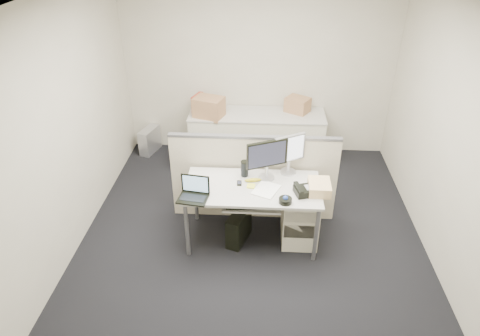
# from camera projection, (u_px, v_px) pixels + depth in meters

# --- Properties ---
(floor) EXTENTS (4.00, 4.50, 0.01)m
(floor) POSITION_uv_depth(u_px,v_px,m) (252.00, 238.00, 5.09)
(floor) COLOR black
(floor) RESTS_ON ground
(wall_back) EXTENTS (4.00, 0.02, 2.70)m
(wall_back) POSITION_uv_depth(u_px,v_px,m) (258.00, 67.00, 6.30)
(wall_back) COLOR #B3AC98
(wall_back) RESTS_ON ground
(wall_front) EXTENTS (4.00, 0.02, 2.70)m
(wall_front) POSITION_uv_depth(u_px,v_px,m) (241.00, 314.00, 2.47)
(wall_front) COLOR #B3AC98
(wall_front) RESTS_ON ground
(wall_left) EXTENTS (0.02, 4.50, 2.70)m
(wall_left) POSITION_uv_depth(u_px,v_px,m) (63.00, 131.00, 4.49)
(wall_left) COLOR #B3AC98
(wall_left) RESTS_ON ground
(wall_right) EXTENTS (0.02, 4.50, 2.70)m
(wall_right) POSITION_uv_depth(u_px,v_px,m) (453.00, 142.00, 4.28)
(wall_right) COLOR #B3AC98
(wall_right) RESTS_ON ground
(desk) EXTENTS (1.50, 0.75, 0.73)m
(desk) POSITION_uv_depth(u_px,v_px,m) (252.00, 191.00, 4.74)
(desk) COLOR #AEADA4
(desk) RESTS_ON floor
(keyboard_tray) EXTENTS (0.62, 0.32, 0.02)m
(keyboard_tray) POSITION_uv_depth(u_px,v_px,m) (252.00, 204.00, 4.61)
(keyboard_tray) COLOR #AEADA4
(keyboard_tray) RESTS_ON desk
(drawer_pedestal) EXTENTS (0.40, 0.55, 0.65)m
(drawer_pedestal) POSITION_uv_depth(u_px,v_px,m) (300.00, 215.00, 4.93)
(drawer_pedestal) COLOR beige
(drawer_pedestal) RESTS_ON floor
(cubicle_partition) EXTENTS (2.00, 0.06, 1.10)m
(cubicle_partition) POSITION_uv_depth(u_px,v_px,m) (254.00, 179.00, 5.18)
(cubicle_partition) COLOR beige
(cubicle_partition) RESTS_ON floor
(back_counter) EXTENTS (2.00, 0.60, 0.72)m
(back_counter) POSITION_uv_depth(u_px,v_px,m) (256.00, 137.00, 6.55)
(back_counter) COLOR beige
(back_counter) RESTS_ON floor
(monitor_main) EXTENTS (0.51, 0.36, 0.47)m
(monitor_main) POSITION_uv_depth(u_px,v_px,m) (267.00, 160.00, 4.73)
(monitor_main) COLOR black
(monitor_main) RESTS_ON desk
(monitor_small) EXTENTS (0.43, 0.36, 0.47)m
(monitor_small) POSITION_uv_depth(u_px,v_px,m) (289.00, 155.00, 4.84)
(monitor_small) COLOR #B7B7BC
(monitor_small) RESTS_ON desk
(laptop) EXTENTS (0.34, 0.27, 0.23)m
(laptop) POSITION_uv_depth(u_px,v_px,m) (192.00, 190.00, 4.44)
(laptop) COLOR black
(laptop) RESTS_ON desk
(trackball) EXTENTS (0.17, 0.17, 0.05)m
(trackball) POSITION_uv_depth(u_px,v_px,m) (285.00, 201.00, 4.44)
(trackball) COLOR black
(trackball) RESTS_ON desk
(desk_phone) EXTENTS (0.28, 0.25, 0.07)m
(desk_phone) POSITION_uv_depth(u_px,v_px,m) (306.00, 191.00, 4.57)
(desk_phone) COLOR black
(desk_phone) RESTS_ON desk
(paper_stack) EXTENTS (0.34, 0.37, 0.01)m
(paper_stack) POSITION_uv_depth(u_px,v_px,m) (266.00, 190.00, 4.64)
(paper_stack) COLOR white
(paper_stack) RESTS_ON desk
(sticky_pad) EXTENTS (0.10, 0.10, 0.01)m
(sticky_pad) POSITION_uv_depth(u_px,v_px,m) (251.00, 186.00, 4.70)
(sticky_pad) COLOR #FCFF3C
(sticky_pad) RESTS_ON desk
(travel_mug) EXTENTS (0.11, 0.11, 0.18)m
(travel_mug) POSITION_uv_depth(u_px,v_px,m) (245.00, 169.00, 4.85)
(travel_mug) COLOR black
(travel_mug) RESTS_ON desk
(banana) EXTENTS (0.20, 0.08, 0.04)m
(banana) POSITION_uv_depth(u_px,v_px,m) (253.00, 180.00, 4.78)
(banana) COLOR gold
(banana) RESTS_ON desk
(cellphone) EXTENTS (0.06, 0.10, 0.01)m
(cellphone) POSITION_uv_depth(u_px,v_px,m) (239.00, 183.00, 4.75)
(cellphone) COLOR black
(cellphone) RESTS_ON desk
(manila_folders) EXTENTS (0.24, 0.30, 0.11)m
(manila_folders) POSITION_uv_depth(u_px,v_px,m) (319.00, 187.00, 4.60)
(manila_folders) COLOR #F1C191
(manila_folders) RESTS_ON desk
(keyboard) EXTENTS (0.46, 0.20, 0.03)m
(keyboard) POSITION_uv_depth(u_px,v_px,m) (247.00, 205.00, 4.57)
(keyboard) COLOR black
(keyboard) RESTS_ON keyboard_tray
(pc_tower_desk) EXTENTS (0.29, 0.44, 0.38)m
(pc_tower_desk) POSITION_uv_depth(u_px,v_px,m) (239.00, 227.00, 4.95)
(pc_tower_desk) COLOR black
(pc_tower_desk) RESTS_ON floor
(pc_tower_spare_dark) EXTENTS (0.21, 0.42, 0.38)m
(pc_tower_spare_dark) POSITION_uv_depth(u_px,v_px,m) (182.00, 154.00, 6.44)
(pc_tower_spare_dark) COLOR black
(pc_tower_spare_dark) RESTS_ON floor
(pc_tower_spare_silver) EXTENTS (0.28, 0.45, 0.39)m
(pc_tower_spare_silver) POSITION_uv_depth(u_px,v_px,m) (150.00, 140.00, 6.80)
(pc_tower_spare_silver) COLOR #B7B7BC
(pc_tower_spare_silver) RESTS_ON floor
(cardboard_box_left) EXTENTS (0.48, 0.42, 0.31)m
(cardboard_box_left) POSITION_uv_depth(u_px,v_px,m) (209.00, 108.00, 6.21)
(cardboard_box_left) COLOR #A87754
(cardboard_box_left) RESTS_ON back_counter
(cardboard_box_right) EXTENTS (0.42, 0.39, 0.24)m
(cardboard_box_right) POSITION_uv_depth(u_px,v_px,m) (298.00, 105.00, 6.37)
(cardboard_box_right) COLOR #A87754
(cardboard_box_right) RESTS_ON back_counter
(red_binder) EXTENTS (0.16, 0.29, 0.26)m
(red_binder) POSITION_uv_depth(u_px,v_px,m) (197.00, 103.00, 6.42)
(red_binder) COLOR #A42F1E
(red_binder) RESTS_ON back_counter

